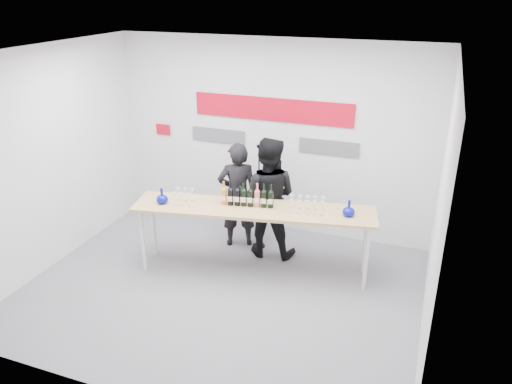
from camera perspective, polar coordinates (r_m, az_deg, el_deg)
ground at (r=6.68m, az=-3.94°, el=-10.99°), size 5.00×5.00×0.00m
back_wall at (r=7.73m, az=1.83°, el=6.23°), size 5.00×0.04×3.00m
signage at (r=7.64m, az=1.39°, el=8.41°), size 3.38×0.02×0.79m
tasting_table at (r=6.62m, az=-0.30°, el=-2.39°), size 3.27×1.25×0.96m
wine_bottles at (r=6.58m, az=-1.02°, el=-0.28°), size 0.71×0.21×0.33m
decanter_left at (r=6.80m, az=-10.70°, el=-0.41°), size 0.16×0.16×0.21m
decanter_right at (r=6.43m, az=10.58°, el=-1.82°), size 0.16×0.16×0.21m
glasses_left at (r=6.76m, az=-8.29°, el=-0.54°), size 0.29×0.26×0.18m
glasses_right at (r=6.48m, az=5.84°, el=-1.49°), size 0.49×0.30×0.18m
presenter_left at (r=7.37m, az=-2.09°, el=-0.36°), size 0.70×0.60×1.62m
presenter_right at (r=7.09m, az=1.32°, el=-0.64°), size 0.93×0.77×1.77m
mic_stand at (r=7.40m, az=0.32°, el=-2.88°), size 0.19×0.19×1.63m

